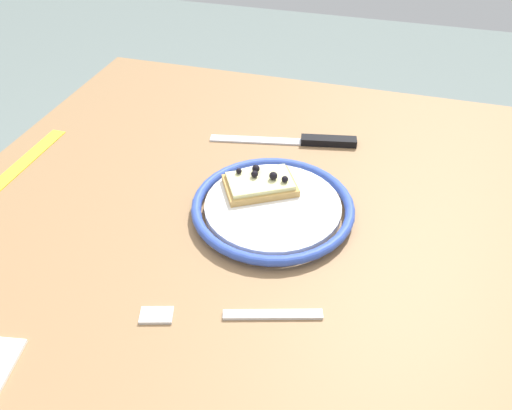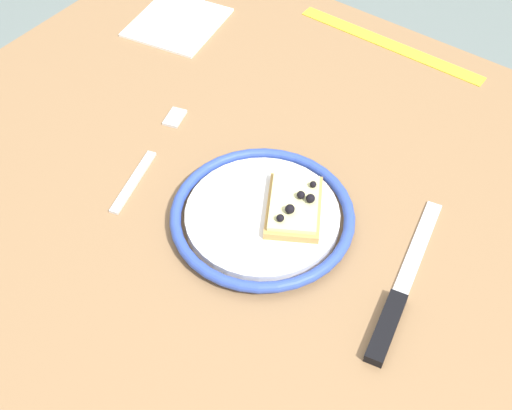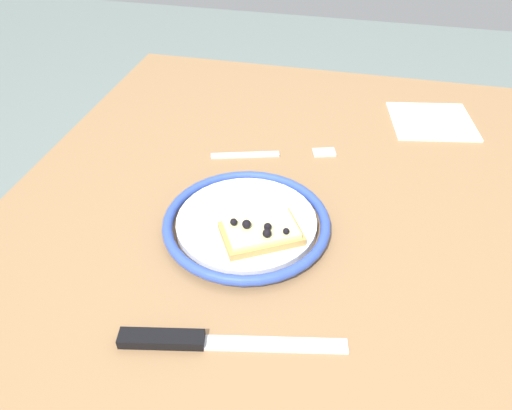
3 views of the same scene
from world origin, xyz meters
name	(u,v)px [view 3 (image 3 of 3)]	position (x,y,z in m)	size (l,w,h in m)	color
dining_table	(287,256)	(0.00, 0.00, 0.63)	(0.94, 0.82, 0.73)	#936D47
plate	(247,223)	(0.06, -0.05, 0.74)	(0.22, 0.22, 0.02)	white
pizza_slice_near	(261,232)	(0.08, -0.02, 0.75)	(0.10, 0.12, 0.03)	tan
knife	(193,340)	(0.24, -0.06, 0.73)	(0.07, 0.24, 0.01)	silver
fork	(275,154)	(-0.13, -0.05, 0.73)	(0.07, 0.20, 0.00)	silver
napkin	(432,121)	(-0.29, 0.20, 0.73)	(0.13, 0.14, 0.00)	white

